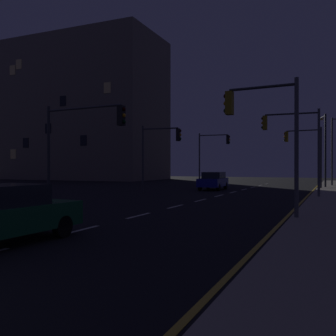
{
  "coord_description": "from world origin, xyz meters",
  "views": [
    {
      "loc": [
        7.56,
        -1.24,
        2.06
      ],
      "look_at": [
        -1.27,
        18.95,
        1.97
      ],
      "focal_mm": 41.3,
      "sensor_mm": 36.0,
      "label": 1
    }
  ],
  "objects_px": {
    "traffic_light_mid_right": "(264,122)",
    "traffic_light_overhead_east": "(294,136)",
    "car": "(1,213)",
    "traffic_light_mid_left": "(81,133)",
    "traffic_light_near_right": "(305,146)",
    "car_oncoming": "(213,180)",
    "street_lamp_corner": "(324,142)",
    "traffic_light_near_left": "(159,146)",
    "traffic_light_far_center": "(212,149)",
    "street_lamp_median": "(336,144)",
    "building_distant": "(84,111)"
  },
  "relations": [
    {
      "from": "car",
      "to": "car_oncoming",
      "type": "relative_size",
      "value": 0.99
    },
    {
      "from": "traffic_light_near_right",
      "to": "street_lamp_median",
      "type": "distance_m",
      "value": 6.15
    },
    {
      "from": "traffic_light_mid_left",
      "to": "building_distant",
      "type": "relative_size",
      "value": 0.21
    },
    {
      "from": "car",
      "to": "car_oncoming",
      "type": "height_order",
      "value": "same"
    },
    {
      "from": "traffic_light_mid_left",
      "to": "building_distant",
      "type": "distance_m",
      "value": 44.99
    },
    {
      "from": "traffic_light_far_center",
      "to": "street_lamp_median",
      "type": "bearing_deg",
      "value": 12.49
    },
    {
      "from": "traffic_light_far_center",
      "to": "street_lamp_median",
      "type": "relative_size",
      "value": 0.83
    },
    {
      "from": "car_oncoming",
      "to": "street_lamp_corner",
      "type": "height_order",
      "value": "street_lamp_corner"
    },
    {
      "from": "traffic_light_mid_left",
      "to": "traffic_light_overhead_east",
      "type": "distance_m",
      "value": 13.86
    },
    {
      "from": "street_lamp_median",
      "to": "car_oncoming",
      "type": "bearing_deg",
      "value": -134.54
    },
    {
      "from": "traffic_light_near_right",
      "to": "building_distant",
      "type": "xyz_separation_m",
      "value": [
        -35.2,
        14.93,
        7.2
      ]
    },
    {
      "from": "traffic_light_overhead_east",
      "to": "car",
      "type": "bearing_deg",
      "value": -106.38
    },
    {
      "from": "traffic_light_overhead_east",
      "to": "traffic_light_mid_right",
      "type": "bearing_deg",
      "value": -90.25
    },
    {
      "from": "car",
      "to": "building_distant",
      "type": "xyz_separation_m",
      "value": [
        -29.76,
        44.68,
        10.33
      ]
    },
    {
      "from": "car_oncoming",
      "to": "traffic_light_far_center",
      "type": "height_order",
      "value": "traffic_light_far_center"
    },
    {
      "from": "traffic_light_mid_right",
      "to": "traffic_light_mid_left",
      "type": "xyz_separation_m",
      "value": [
        -9.32,
        0.83,
        -0.04
      ]
    },
    {
      "from": "traffic_light_mid_right",
      "to": "building_distant",
      "type": "distance_m",
      "value": 51.52
    },
    {
      "from": "traffic_light_near_left",
      "to": "building_distant",
      "type": "bearing_deg",
      "value": 135.16
    },
    {
      "from": "traffic_light_mid_left",
      "to": "traffic_light_near_right",
      "type": "height_order",
      "value": "traffic_light_near_right"
    },
    {
      "from": "traffic_light_mid_right",
      "to": "traffic_light_near_right",
      "type": "xyz_separation_m",
      "value": [
        -0.05,
        21.91,
        0.14
      ]
    },
    {
      "from": "traffic_light_near_right",
      "to": "street_lamp_median",
      "type": "relative_size",
      "value": 0.79
    },
    {
      "from": "car_oncoming",
      "to": "street_lamp_median",
      "type": "bearing_deg",
      "value": 45.46
    },
    {
      "from": "car",
      "to": "building_distant",
      "type": "distance_m",
      "value": 54.66
    },
    {
      "from": "car_oncoming",
      "to": "traffic_light_overhead_east",
      "type": "height_order",
      "value": "traffic_light_overhead_east"
    },
    {
      "from": "car_oncoming",
      "to": "traffic_light_near_right",
      "type": "xyz_separation_m",
      "value": [
        7.3,
        4.52,
        3.13
      ]
    },
    {
      "from": "traffic_light_far_center",
      "to": "car_oncoming",
      "type": "bearing_deg",
      "value": -72.09
    },
    {
      "from": "car_oncoming",
      "to": "street_lamp_median",
      "type": "height_order",
      "value": "street_lamp_median"
    },
    {
      "from": "traffic_light_mid_left",
      "to": "traffic_light_near_right",
      "type": "xyz_separation_m",
      "value": [
        9.27,
        21.09,
        0.18
      ]
    },
    {
      "from": "traffic_light_overhead_east",
      "to": "street_lamp_median",
      "type": "xyz_separation_m",
      "value": [
        2.51,
        16.43,
        0.26
      ]
    },
    {
      "from": "traffic_light_overhead_east",
      "to": "traffic_light_near_left",
      "type": "xyz_separation_m",
      "value": [
        -10.01,
        0.67,
        -0.42
      ]
    },
    {
      "from": "traffic_light_mid_right",
      "to": "street_lamp_corner",
      "type": "height_order",
      "value": "street_lamp_corner"
    },
    {
      "from": "traffic_light_overhead_east",
      "to": "traffic_light_far_center",
      "type": "bearing_deg",
      "value": 125.48
    },
    {
      "from": "traffic_light_mid_left",
      "to": "street_lamp_corner",
      "type": "bearing_deg",
      "value": 64.72
    },
    {
      "from": "traffic_light_mid_left",
      "to": "car",
      "type": "bearing_deg",
      "value": -66.17
    },
    {
      "from": "traffic_light_overhead_east",
      "to": "traffic_light_near_right",
      "type": "bearing_deg",
      "value": 90.53
    },
    {
      "from": "traffic_light_near_left",
      "to": "traffic_light_far_center",
      "type": "bearing_deg",
      "value": 88.94
    },
    {
      "from": "car",
      "to": "traffic_light_near_right",
      "type": "xyz_separation_m",
      "value": [
        5.44,
        29.74,
        3.13
      ]
    },
    {
      "from": "traffic_light_mid_right",
      "to": "traffic_light_overhead_east",
      "type": "bearing_deg",
      "value": 89.75
    },
    {
      "from": "car",
      "to": "traffic_light_mid_left",
      "type": "height_order",
      "value": "traffic_light_mid_left"
    },
    {
      "from": "traffic_light_near_right",
      "to": "street_lamp_median",
      "type": "height_order",
      "value": "street_lamp_median"
    },
    {
      "from": "traffic_light_mid_right",
      "to": "traffic_light_far_center",
      "type": "relative_size",
      "value": 0.93
    },
    {
      "from": "traffic_light_near_right",
      "to": "traffic_light_mid_left",
      "type": "bearing_deg",
      "value": -113.73
    },
    {
      "from": "car_oncoming",
      "to": "building_distant",
      "type": "height_order",
      "value": "building_distant"
    },
    {
      "from": "traffic_light_mid_right",
      "to": "building_distant",
      "type": "xyz_separation_m",
      "value": [
        -35.25,
        36.84,
        7.34
      ]
    },
    {
      "from": "street_lamp_median",
      "to": "street_lamp_corner",
      "type": "xyz_separation_m",
      "value": [
        -0.99,
        -3.58,
        -0.02
      ]
    },
    {
      "from": "traffic_light_near_left",
      "to": "traffic_light_near_right",
      "type": "bearing_deg",
      "value": 45.85
    },
    {
      "from": "traffic_light_far_center",
      "to": "traffic_light_overhead_east",
      "type": "bearing_deg",
      "value": -54.52
    },
    {
      "from": "traffic_light_far_center",
      "to": "building_distant",
      "type": "height_order",
      "value": "building_distant"
    },
    {
      "from": "traffic_light_near_left",
      "to": "traffic_light_far_center",
      "type": "relative_size",
      "value": 0.92
    },
    {
      "from": "traffic_light_far_center",
      "to": "traffic_light_near_left",
      "type": "bearing_deg",
      "value": -91.06
    }
  ]
}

